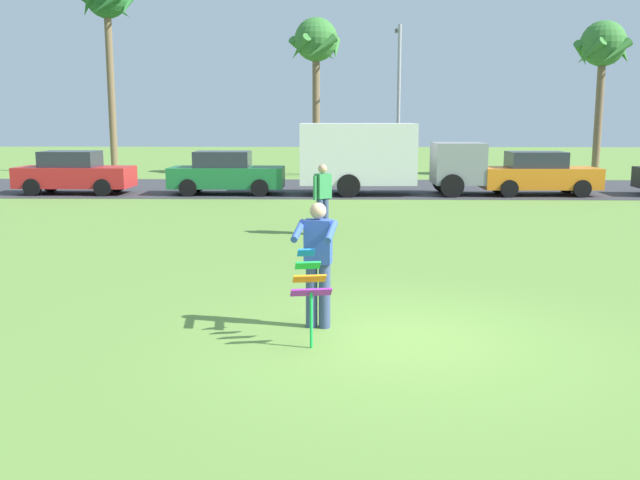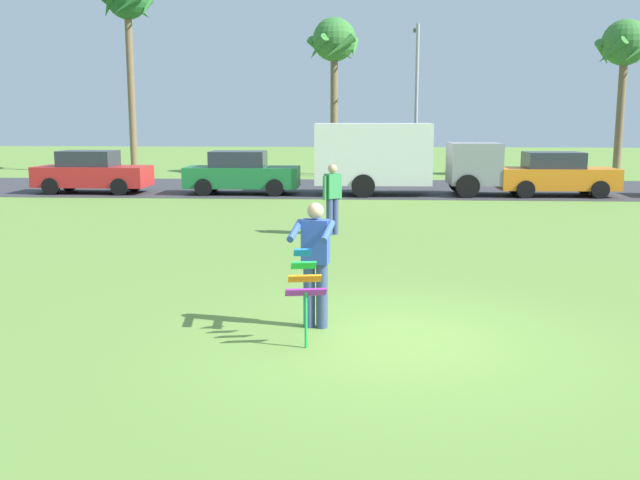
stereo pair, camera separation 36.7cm
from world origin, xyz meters
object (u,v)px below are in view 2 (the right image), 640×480
(kite_held, at_px, (305,282))
(palm_tree_centre_far, at_px, (625,49))
(palm_tree_right_near, at_px, (334,46))
(person_walker_near, at_px, (332,197))
(parked_car_red, at_px, (92,173))
(parked_car_green, at_px, (242,173))
(person_kite_flyer, at_px, (315,260))
(streetlight_pole, at_px, (416,92))
(parked_car_orange, at_px, (556,175))
(palm_tree_left_near, at_px, (128,8))
(parked_truck_grey_van, at_px, (395,157))

(kite_held, bearing_deg, palm_tree_centre_far, 64.12)
(palm_tree_right_near, xyz_separation_m, person_walker_near, (0.74, -18.54, -5.32))
(parked_car_red, distance_m, person_walker_near, 13.21)
(parked_car_green, xyz_separation_m, palm_tree_right_near, (3.06, 9.35, 5.48))
(person_kite_flyer, height_order, streetlight_pole, streetlight_pole)
(kite_held, distance_m, palm_tree_centre_far, 29.49)
(palm_tree_right_near, height_order, streetlight_pole, palm_tree_right_near)
(palm_tree_right_near, distance_m, person_walker_near, 19.30)
(person_kite_flyer, bearing_deg, parked_car_green, 102.88)
(palm_tree_centre_far, bearing_deg, parked_car_red, -159.49)
(kite_held, xyz_separation_m, person_walker_near, (-0.03, 8.64, 0.12))
(person_kite_flyer, xyz_separation_m, parked_car_orange, (7.61, 17.10, -0.18))
(parked_car_orange, distance_m, streetlight_pole, 9.28)
(person_kite_flyer, relative_size, person_walker_near, 1.00)
(palm_tree_left_near, height_order, person_walker_near, palm_tree_left_near)
(palm_tree_right_near, bearing_deg, parked_car_orange, -47.84)
(palm_tree_centre_far, distance_m, person_walker_near, 22.19)
(person_kite_flyer, relative_size, streetlight_pole, 0.25)
(parked_car_red, xyz_separation_m, parked_car_orange, (17.22, -0.00, 0.00))
(parked_truck_grey_van, relative_size, palm_tree_left_near, 0.69)
(parked_truck_grey_van, height_order, palm_tree_right_near, palm_tree_right_near)
(parked_car_orange, xyz_separation_m, palm_tree_centre_far, (4.97, 8.30, 5.18))
(parked_truck_grey_van, relative_size, person_walker_near, 3.90)
(parked_car_red, height_order, palm_tree_left_near, palm_tree_left_near)
(parked_car_orange, distance_m, palm_tree_right_near, 13.75)
(parked_car_green, distance_m, parked_truck_grey_van, 5.74)
(parked_car_orange, bearing_deg, palm_tree_left_near, 151.67)
(streetlight_pole, bearing_deg, parked_car_orange, -58.18)
(person_kite_flyer, height_order, palm_tree_centre_far, palm_tree_centre_far)
(palm_tree_left_near, bearing_deg, parked_truck_grey_van, -37.95)
(palm_tree_left_near, bearing_deg, person_walker_near, -60.08)
(parked_car_green, relative_size, streetlight_pole, 0.60)
(palm_tree_centre_far, bearing_deg, palm_tree_right_near, 175.54)
(parked_truck_grey_van, bearing_deg, parked_car_orange, -0.01)
(person_kite_flyer, relative_size, palm_tree_left_near, 0.18)
(parked_car_orange, relative_size, streetlight_pole, 0.61)
(palm_tree_centre_far, bearing_deg, person_walker_near, -126.00)
(kite_held, distance_m, person_walker_near, 8.64)
(parked_car_red, distance_m, palm_tree_left_near, 12.73)
(parked_car_red, height_order, palm_tree_centre_far, palm_tree_centre_far)
(person_kite_flyer, distance_m, parked_car_orange, 18.72)
(kite_held, relative_size, palm_tree_left_near, 0.12)
(kite_held, bearing_deg, palm_tree_left_near, 111.75)
(kite_held, xyz_separation_m, palm_tree_centre_far, (12.67, 26.12, 5.14))
(parked_car_green, relative_size, palm_tree_centre_far, 0.58)
(person_walker_near, bearing_deg, palm_tree_centre_far, 54.00)
(person_kite_flyer, bearing_deg, parked_truck_grey_van, 84.03)
(parked_truck_grey_van, height_order, palm_tree_left_near, palm_tree_left_near)
(parked_car_red, height_order, parked_car_green, same)
(kite_held, height_order, streetlight_pole, streetlight_pole)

